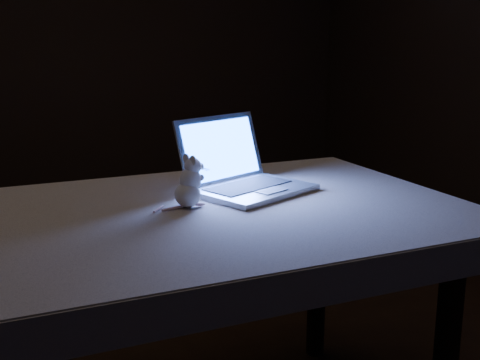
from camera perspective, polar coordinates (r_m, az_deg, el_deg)
name	(u,v)px	position (r m, az deg, el deg)	size (l,w,h in m)	color
back_wall	(45,35)	(4.49, -18.02, 12.92)	(4.50, 0.04, 2.60)	black
table	(203,334)	(1.91, -3.50, -14.41)	(1.47, 0.94, 0.79)	black
tablecloth	(205,221)	(1.82, -3.35, -3.91)	(1.57, 1.04, 0.10)	beige
laptop	(255,156)	(1.92, 1.45, 2.29)	(0.36, 0.31, 0.24)	#A3A3A8
plush_mouse	(187,181)	(1.77, -5.02, -0.14)	(0.11, 0.11, 0.15)	white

